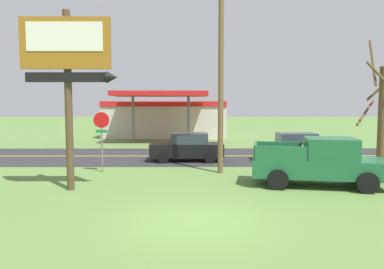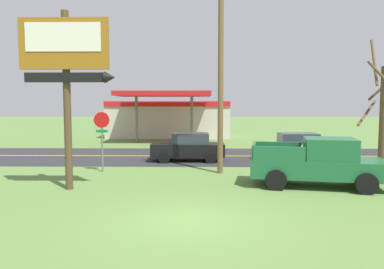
{
  "view_description": "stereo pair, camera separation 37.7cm",
  "coord_description": "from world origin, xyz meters",
  "px_view_note": "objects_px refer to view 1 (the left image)",
  "views": [
    {
      "loc": [
        -0.11,
        -10.07,
        3.28
      ],
      "look_at": [
        0.0,
        8.0,
        1.8
      ],
      "focal_mm": 34.18,
      "sensor_mm": 36.0,
      "label": 1
    },
    {
      "loc": [
        0.26,
        -10.07,
        3.28
      ],
      "look_at": [
        0.0,
        8.0,
        1.8
      ],
      "focal_mm": 34.18,
      "sensor_mm": 36.0,
      "label": 2
    }
  ],
  "objects_px": {
    "gas_station": "(165,118)",
    "car_black_far_lane": "(187,147)",
    "bare_tree": "(382,115)",
    "stop_sign": "(102,131)",
    "motel_sign": "(68,64)",
    "utility_pole": "(221,63)",
    "pickup_green_parked_on_lawn": "(320,162)",
    "car_white_near_lane": "(294,147)"
  },
  "relations": [
    {
      "from": "motel_sign",
      "to": "stop_sign",
      "type": "relative_size",
      "value": 2.3
    },
    {
      "from": "bare_tree",
      "to": "gas_station",
      "type": "xyz_separation_m",
      "value": [
        -11.44,
        20.39,
        -0.85
      ]
    },
    {
      "from": "stop_sign",
      "to": "pickup_green_parked_on_lawn",
      "type": "height_order",
      "value": "stop_sign"
    },
    {
      "from": "utility_pole",
      "to": "pickup_green_parked_on_lawn",
      "type": "xyz_separation_m",
      "value": [
        3.76,
        -2.87,
        -4.25
      ]
    },
    {
      "from": "pickup_green_parked_on_lawn",
      "to": "stop_sign",
      "type": "bearing_deg",
      "value": 161.99
    },
    {
      "from": "bare_tree",
      "to": "pickup_green_parked_on_lawn",
      "type": "distance_m",
      "value": 4.76
    },
    {
      "from": "stop_sign",
      "to": "pickup_green_parked_on_lawn",
      "type": "bearing_deg",
      "value": -18.01
    },
    {
      "from": "gas_station",
      "to": "bare_tree",
      "type": "bearing_deg",
      "value": -60.71
    },
    {
      "from": "utility_pole",
      "to": "car_black_far_lane",
      "type": "relative_size",
      "value": 2.32
    },
    {
      "from": "stop_sign",
      "to": "gas_station",
      "type": "relative_size",
      "value": 0.25
    },
    {
      "from": "gas_station",
      "to": "car_white_near_lane",
      "type": "bearing_deg",
      "value": -62.08
    },
    {
      "from": "stop_sign",
      "to": "pickup_green_parked_on_lawn",
      "type": "relative_size",
      "value": 0.54
    },
    {
      "from": "stop_sign",
      "to": "car_white_near_lane",
      "type": "height_order",
      "value": "stop_sign"
    },
    {
      "from": "stop_sign",
      "to": "bare_tree",
      "type": "height_order",
      "value": "bare_tree"
    },
    {
      "from": "gas_station",
      "to": "car_black_far_lane",
      "type": "bearing_deg",
      "value": -81.66
    },
    {
      "from": "bare_tree",
      "to": "utility_pole",
      "type": "bearing_deg",
      "value": 176.24
    },
    {
      "from": "motel_sign",
      "to": "bare_tree",
      "type": "height_order",
      "value": "motel_sign"
    },
    {
      "from": "stop_sign",
      "to": "car_black_far_lane",
      "type": "xyz_separation_m",
      "value": [
        4.12,
        3.48,
        -1.2
      ]
    },
    {
      "from": "car_white_near_lane",
      "to": "utility_pole",
      "type": "bearing_deg",
      "value": -141.27
    },
    {
      "from": "stop_sign",
      "to": "gas_station",
      "type": "bearing_deg",
      "value": 84.93
    },
    {
      "from": "utility_pole",
      "to": "car_black_far_lane",
      "type": "xyz_separation_m",
      "value": [
        -1.6,
        3.69,
        -4.39
      ]
    },
    {
      "from": "gas_station",
      "to": "car_white_near_lane",
      "type": "distance_m",
      "value": 18.37
    },
    {
      "from": "motel_sign",
      "to": "car_black_far_lane",
      "type": "xyz_separation_m",
      "value": [
        4.39,
        7.29,
        -3.97
      ]
    },
    {
      "from": "gas_station",
      "to": "pickup_green_parked_on_lawn",
      "type": "xyz_separation_m",
      "value": [
        7.74,
        -22.77,
        -0.98
      ]
    },
    {
      "from": "stop_sign",
      "to": "utility_pole",
      "type": "xyz_separation_m",
      "value": [
        5.73,
        -0.22,
        3.19
      ]
    },
    {
      "from": "gas_station",
      "to": "pickup_green_parked_on_lawn",
      "type": "distance_m",
      "value": 24.07
    },
    {
      "from": "motel_sign",
      "to": "utility_pole",
      "type": "distance_m",
      "value": 7.01
    },
    {
      "from": "gas_station",
      "to": "car_black_far_lane",
      "type": "relative_size",
      "value": 2.86
    },
    {
      "from": "bare_tree",
      "to": "gas_station",
      "type": "height_order",
      "value": "bare_tree"
    },
    {
      "from": "motel_sign",
      "to": "car_black_far_lane",
      "type": "distance_m",
      "value": 9.39
    },
    {
      "from": "utility_pole",
      "to": "car_white_near_lane",
      "type": "distance_m",
      "value": 7.36
    },
    {
      "from": "stop_sign",
      "to": "car_black_far_lane",
      "type": "relative_size",
      "value": 0.7
    },
    {
      "from": "utility_pole",
      "to": "car_white_near_lane",
      "type": "xyz_separation_m",
      "value": [
        4.61,
        3.69,
        -4.39
      ]
    },
    {
      "from": "motel_sign",
      "to": "pickup_green_parked_on_lawn",
      "type": "relative_size",
      "value": 1.24
    },
    {
      "from": "stop_sign",
      "to": "car_black_far_lane",
      "type": "bearing_deg",
      "value": 40.16
    },
    {
      "from": "car_black_far_lane",
      "to": "motel_sign",
      "type": "bearing_deg",
      "value": -121.05
    },
    {
      "from": "car_black_far_lane",
      "to": "stop_sign",
      "type": "bearing_deg",
      "value": -139.84
    },
    {
      "from": "car_white_near_lane",
      "to": "bare_tree",
      "type": "bearing_deg",
      "value": -55.75
    },
    {
      "from": "motel_sign",
      "to": "car_white_near_lane",
      "type": "xyz_separation_m",
      "value": [
        10.6,
        7.29,
        -3.97
      ]
    },
    {
      "from": "bare_tree",
      "to": "gas_station",
      "type": "distance_m",
      "value": 23.39
    },
    {
      "from": "gas_station",
      "to": "car_black_far_lane",
      "type": "height_order",
      "value": "gas_station"
    },
    {
      "from": "motel_sign",
      "to": "gas_station",
      "type": "bearing_deg",
      "value": 85.1
    }
  ]
}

